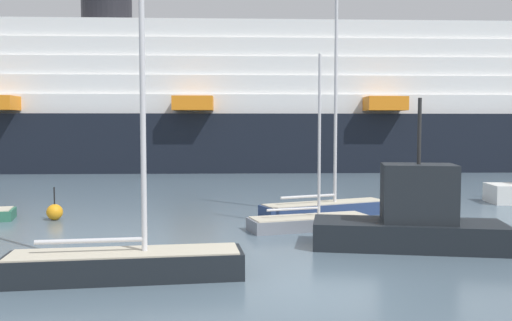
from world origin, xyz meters
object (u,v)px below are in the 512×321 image
(sailboat_2, at_px, (126,259))
(fishing_boat_0, at_px, (412,219))
(channel_buoy_1, at_px, (55,212))
(sailboat_3, at_px, (326,205))
(cruise_ship, at_px, (281,108))
(sailboat_1, at_px, (310,220))

(sailboat_2, distance_m, fishing_boat_0, 9.37)
(sailboat_2, distance_m, channel_buoy_1, 10.48)
(sailboat_2, height_order, sailboat_3, sailboat_2)
(sailboat_2, bearing_deg, channel_buoy_1, 111.92)
(cruise_ship, bearing_deg, fishing_boat_0, -87.97)
(sailboat_3, distance_m, channel_buoy_1, 11.92)
(sailboat_1, xyz_separation_m, channel_buoy_1, (-10.60, 3.11, 0.01))
(sailboat_2, xyz_separation_m, cruise_ship, (9.68, 38.28, 5.37))
(fishing_boat_0, bearing_deg, sailboat_1, 140.62)
(sailboat_1, distance_m, fishing_boat_0, 4.57)
(sailboat_1, xyz_separation_m, sailboat_2, (-6.22, -6.41, 0.20))
(sailboat_2, bearing_deg, fishing_boat_0, 14.62)
(sailboat_3, height_order, fishing_boat_0, sailboat_3)
(sailboat_1, relative_size, channel_buoy_1, 4.79)
(sailboat_1, height_order, channel_buoy_1, sailboat_1)
(fishing_boat_0, distance_m, channel_buoy_1, 14.92)
(channel_buoy_1, xyz_separation_m, cruise_ship, (14.06, 28.75, 5.56))
(sailboat_2, bearing_deg, sailboat_1, 43.11)
(sailboat_3, xyz_separation_m, cruise_ship, (2.13, 28.87, 5.40))
(sailboat_3, relative_size, fishing_boat_0, 1.57)
(sailboat_2, relative_size, sailboat_3, 1.03)
(sailboat_1, bearing_deg, sailboat_2, -146.42)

